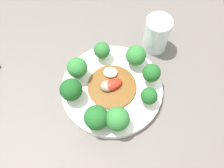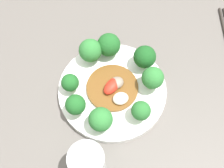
{
  "view_description": "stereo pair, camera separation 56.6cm",
  "coord_description": "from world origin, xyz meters",
  "px_view_note": "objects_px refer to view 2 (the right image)",
  "views": [
    {
      "loc": [
        -0.12,
        -0.29,
        1.34
      ],
      "look_at": [
        -0.04,
        -0.0,
        0.77
      ],
      "focal_mm": 42.0,
      "sensor_mm": 36.0,
      "label": 1
    },
    {
      "loc": [
        0.14,
        0.21,
        1.31
      ],
      "look_at": [
        -0.04,
        -0.0,
        0.77
      ],
      "focal_mm": 42.0,
      "sensor_mm": 36.0,
      "label": 2
    }
  ],
  "objects_px": {
    "broccoli_northwest": "(153,78)",
    "broccoli_west": "(146,58)",
    "broccoli_east": "(76,105)",
    "broccoli_north": "(141,111)",
    "broccoli_southeast": "(70,83)",
    "stirfry_center": "(114,88)",
    "broccoli_northeast": "(101,119)",
    "plate": "(112,90)",
    "drinking_glass": "(88,163)",
    "broccoli_south": "(90,51)",
    "broccoli_southwest": "(109,45)"
  },
  "relations": [
    {
      "from": "stirfry_center",
      "to": "broccoli_southeast",
      "type": "bearing_deg",
      "value": -40.34
    },
    {
      "from": "broccoli_southeast",
      "to": "broccoli_northwest",
      "type": "bearing_deg",
      "value": 142.31
    },
    {
      "from": "broccoli_east",
      "to": "broccoli_southeast",
      "type": "bearing_deg",
      "value": -113.57
    },
    {
      "from": "broccoli_north",
      "to": "broccoli_northwest",
      "type": "bearing_deg",
      "value": -151.2
    },
    {
      "from": "broccoli_southwest",
      "to": "broccoli_west",
      "type": "height_order",
      "value": "same"
    },
    {
      "from": "broccoli_east",
      "to": "broccoli_south",
      "type": "distance_m",
      "value": 0.14
    },
    {
      "from": "broccoli_southwest",
      "to": "broccoli_west",
      "type": "bearing_deg",
      "value": 115.88
    },
    {
      "from": "broccoli_east",
      "to": "broccoli_north",
      "type": "xyz_separation_m",
      "value": [
        -0.1,
        0.1,
        -0.0
      ]
    },
    {
      "from": "broccoli_east",
      "to": "broccoli_north",
      "type": "relative_size",
      "value": 1.1
    },
    {
      "from": "stirfry_center",
      "to": "broccoli_northwest",
      "type": "bearing_deg",
      "value": 145.28
    },
    {
      "from": "broccoli_northeast",
      "to": "broccoli_north",
      "type": "relative_size",
      "value": 1.13
    },
    {
      "from": "broccoli_west",
      "to": "broccoli_north",
      "type": "height_order",
      "value": "broccoli_west"
    },
    {
      "from": "broccoli_northwest",
      "to": "broccoli_south",
      "type": "distance_m",
      "value": 0.16
    },
    {
      "from": "broccoli_east",
      "to": "broccoli_north",
      "type": "distance_m",
      "value": 0.14
    },
    {
      "from": "broccoli_northwest",
      "to": "drinking_glass",
      "type": "relative_size",
      "value": 0.65
    },
    {
      "from": "broccoli_east",
      "to": "broccoli_southwest",
      "type": "bearing_deg",
      "value": -153.94
    },
    {
      "from": "broccoli_northwest",
      "to": "broccoli_south",
      "type": "height_order",
      "value": "broccoli_northwest"
    },
    {
      "from": "broccoli_northwest",
      "to": "broccoli_west",
      "type": "bearing_deg",
      "value": -117.79
    },
    {
      "from": "stirfry_center",
      "to": "broccoli_east",
      "type": "bearing_deg",
      "value": -5.54
    },
    {
      "from": "broccoli_east",
      "to": "stirfry_center",
      "type": "distance_m",
      "value": 0.1
    },
    {
      "from": "broccoli_west",
      "to": "broccoli_north",
      "type": "xyz_separation_m",
      "value": [
        0.1,
        0.09,
        -0.0
      ]
    },
    {
      "from": "broccoli_southwest",
      "to": "broccoli_northwest",
      "type": "bearing_deg",
      "value": 96.51
    },
    {
      "from": "broccoli_northeast",
      "to": "plate",
      "type": "bearing_deg",
      "value": -144.53
    },
    {
      "from": "broccoli_southeast",
      "to": "broccoli_east",
      "type": "distance_m",
      "value": 0.06
    },
    {
      "from": "broccoli_north",
      "to": "broccoli_northeast",
      "type": "bearing_deg",
      "value": -26.57
    },
    {
      "from": "broccoli_southeast",
      "to": "broccoli_west",
      "type": "height_order",
      "value": "broccoli_west"
    },
    {
      "from": "plate",
      "to": "broccoli_south",
      "type": "distance_m",
      "value": 0.11
    },
    {
      "from": "plate",
      "to": "drinking_glass",
      "type": "height_order",
      "value": "drinking_glass"
    },
    {
      "from": "broccoli_southeast",
      "to": "broccoli_south",
      "type": "xyz_separation_m",
      "value": [
        -0.09,
        -0.04,
        0.0
      ]
    },
    {
      "from": "broccoli_west",
      "to": "broccoli_south",
      "type": "xyz_separation_m",
      "value": [
        0.09,
        -0.1,
        -0.0
      ]
    },
    {
      "from": "broccoli_northwest",
      "to": "drinking_glass",
      "type": "height_order",
      "value": "drinking_glass"
    },
    {
      "from": "broccoli_southwest",
      "to": "broccoli_north",
      "type": "xyz_separation_m",
      "value": [
        0.06,
        0.18,
        -0.0
      ]
    },
    {
      "from": "broccoli_southeast",
      "to": "broccoli_northeast",
      "type": "xyz_separation_m",
      "value": [
        0.0,
        0.11,
        0.01
      ]
    },
    {
      "from": "broccoli_west",
      "to": "broccoli_northeast",
      "type": "bearing_deg",
      "value": 15.74
    },
    {
      "from": "plate",
      "to": "broccoli_south",
      "type": "bearing_deg",
      "value": -97.6
    },
    {
      "from": "broccoli_east",
      "to": "broccoli_south",
      "type": "height_order",
      "value": "broccoli_south"
    },
    {
      "from": "drinking_glass",
      "to": "plate",
      "type": "bearing_deg",
      "value": -144.61
    },
    {
      "from": "broccoli_northwest",
      "to": "stirfry_center",
      "type": "distance_m",
      "value": 0.09
    },
    {
      "from": "plate",
      "to": "broccoli_west",
      "type": "height_order",
      "value": "broccoli_west"
    },
    {
      "from": "broccoli_west",
      "to": "broccoli_east",
      "type": "bearing_deg",
      "value": -2.88
    },
    {
      "from": "broccoli_southwest",
      "to": "broccoli_west",
      "type": "relative_size",
      "value": 0.99
    },
    {
      "from": "broccoli_north",
      "to": "broccoli_south",
      "type": "relative_size",
      "value": 0.86
    },
    {
      "from": "broccoli_northwest",
      "to": "broccoli_east",
      "type": "relative_size",
      "value": 1.08
    },
    {
      "from": "broccoli_northeast",
      "to": "broccoli_east",
      "type": "relative_size",
      "value": 1.02
    },
    {
      "from": "broccoli_northwest",
      "to": "broccoli_south",
      "type": "bearing_deg",
      "value": -68.22
    },
    {
      "from": "broccoli_north",
      "to": "broccoli_east",
      "type": "bearing_deg",
      "value": -44.82
    },
    {
      "from": "plate",
      "to": "broccoli_east",
      "type": "xyz_separation_m",
      "value": [
        0.1,
        -0.0,
        0.05
      ]
    },
    {
      "from": "broccoli_northeast",
      "to": "drinking_glass",
      "type": "xyz_separation_m",
      "value": [
        0.08,
        0.05,
        -0.0
      ]
    },
    {
      "from": "plate",
      "to": "broccoli_east",
      "type": "height_order",
      "value": "broccoli_east"
    },
    {
      "from": "broccoli_north",
      "to": "drinking_glass",
      "type": "relative_size",
      "value": 0.54
    }
  ]
}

